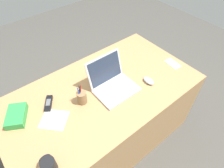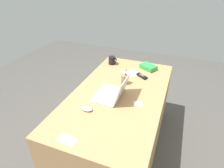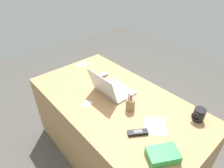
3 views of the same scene
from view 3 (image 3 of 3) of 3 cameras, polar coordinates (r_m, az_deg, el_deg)
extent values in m
plane|color=#4C4944|center=(2.15, 0.75, -19.66)|extent=(6.00, 6.00, 0.00)
cube|color=tan|center=(1.87, 0.84, -13.17)|extent=(1.58, 0.86, 0.72)
cube|color=silver|center=(1.72, 0.95, -1.77)|extent=(0.32, 0.22, 0.02)
cube|color=silver|center=(1.70, 0.45, -1.75)|extent=(0.26, 0.11, 0.00)
cube|color=silver|center=(1.75, 2.65, -0.61)|extent=(0.09, 0.05, 0.00)
cube|color=silver|center=(1.57, -3.06, -0.36)|extent=(0.31, 0.07, 0.23)
cube|color=#283347|center=(1.57, -2.92, -0.25)|extent=(0.28, 0.06, 0.20)
ellipsoid|color=silver|center=(1.93, -2.50, 2.94)|extent=(0.06, 0.10, 0.03)
cylinder|color=black|center=(1.55, 24.68, -8.35)|extent=(0.08, 0.08, 0.10)
torus|color=black|center=(1.51, 23.90, -9.08)|extent=(0.07, 0.01, 0.07)
cube|color=black|center=(1.35, 7.77, -14.25)|extent=(0.11, 0.14, 0.02)
cube|color=#595B60|center=(1.34, 7.82, -13.88)|extent=(0.06, 0.07, 0.00)
cylinder|color=olive|center=(1.50, 5.45, -6.26)|extent=(0.07, 0.07, 0.10)
cylinder|color=#1933B2|center=(1.47, 5.98, -5.33)|extent=(0.01, 0.03, 0.14)
cylinder|color=black|center=(1.46, 5.59, -5.15)|extent=(0.01, 0.02, 0.15)
cylinder|color=red|center=(1.46, 5.06, -5.24)|extent=(0.02, 0.01, 0.14)
cube|color=green|center=(1.25, 15.02, -19.84)|extent=(0.20, 0.22, 0.06)
cube|color=white|center=(2.17, -8.75, 5.92)|extent=(0.09, 0.15, 0.00)
cube|color=white|center=(1.43, 12.71, -12.17)|extent=(0.24, 0.24, 0.00)
cube|color=white|center=(1.59, -7.62, -5.84)|extent=(0.09, 0.09, 0.00)
camera|label=1|loc=(1.73, 43.81, 30.61)|focal=30.99mm
camera|label=2|loc=(2.41, -37.64, 28.45)|focal=30.07mm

